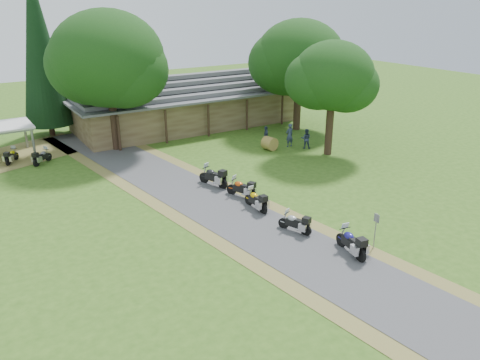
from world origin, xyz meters
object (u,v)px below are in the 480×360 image
motorcycle_row_c (256,199)px  motorcycle_row_e (213,176)px  motorcycle_carport_a (11,155)px  motorcycle_carport_b (42,156)px  motorcycle_row_a (351,241)px  hay_bale (270,143)px  lodge (185,100)px  motorcycle_row_d (241,187)px  motorcycle_row_b (295,222)px

motorcycle_row_c → motorcycle_row_e: bearing=2.9°
motorcycle_carport_a → motorcycle_carport_b: motorcycle_carport_b is taller
motorcycle_row_a → hay_bale: size_ratio=1.85×
lodge → motorcycle_carport_b: size_ratio=12.56×
motorcycle_row_a → hay_bale: motorcycle_row_a is taller
motorcycle_row_c → motorcycle_carport_a: bearing=32.0°
motorcycle_row_a → motorcycle_row_d: 8.52m
motorcycle_row_b → motorcycle_row_d: bearing=-22.4°
motorcycle_row_c → motorcycle_row_d: (0.23, 1.92, 0.02)m
lodge → motorcycle_row_b: 23.46m
hay_bale → motorcycle_row_e: bearing=-149.9°
lodge → motorcycle_row_a: lodge is taller
motorcycle_row_c → motorcycle_row_e: size_ratio=0.89×
motorcycle_row_d → lodge: bearing=-38.1°
motorcycle_row_b → lodge: bearing=-33.5°
motorcycle_carport_b → motorcycle_row_a: bearing=-106.8°
motorcycle_row_e → motorcycle_carport_a: 15.79m
motorcycle_carport_b → hay_bale: (16.10, -6.08, -0.06)m
motorcycle_row_b → motorcycle_carport_a: 22.55m
motorcycle_row_a → motorcycle_row_e: bearing=16.0°
motorcycle_row_a → motorcycle_carport_a: motorcycle_row_a is taller
lodge → motorcycle_row_b: lodge is taller
lodge → motorcycle_row_d: bearing=-105.3°
motorcycle_row_d → motorcycle_carport_b: size_ratio=1.11×
lodge → motorcycle_carport_a: lodge is taller
lodge → motorcycle_carport_b: lodge is taller
motorcycle_row_d → motorcycle_carport_a: motorcycle_row_d is taller
motorcycle_carport_a → hay_bale: size_ratio=1.58×
motorcycle_row_c → motorcycle_row_e: 4.49m
motorcycle_row_a → motorcycle_row_d: bearing=14.4°
lodge → motorcycle_carport_a: 16.14m
lodge → motorcycle_row_d: lodge is taller
motorcycle_carport_a → motorcycle_carport_b: (1.87, -1.41, 0.01)m
lodge → motorcycle_carport_b: (-13.86, -4.50, -1.87)m
motorcycle_row_d → motorcycle_row_e: size_ratio=0.92×
motorcycle_row_a → motorcycle_row_e: size_ratio=0.95×
motorcycle_carport_b → motorcycle_row_b: bearing=-105.3°
motorcycle_row_a → motorcycle_carport_a: bearing=36.2°
hay_bale → motorcycle_row_d: bearing=-135.3°
lodge → motorcycle_row_a: bearing=-98.8°
lodge → motorcycle_row_d: 18.27m
lodge → motorcycle_carport_b: bearing=-162.0°
motorcycle_row_c → motorcycle_row_d: motorcycle_row_d is taller
motorcycle_row_a → motorcycle_row_b: motorcycle_row_a is taller
motorcycle_row_e → motorcycle_carport_a: motorcycle_row_e is taller
motorcycle_row_a → hay_bale: (6.26, 15.44, -0.14)m
motorcycle_row_a → hay_bale: bearing=-12.9°
motorcycle_row_d → motorcycle_row_b: bearing=156.2°
motorcycle_row_e → hay_bale: size_ratio=1.95×
motorcycle_row_b → motorcycle_row_c: (-0.14, 3.41, 0.05)m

